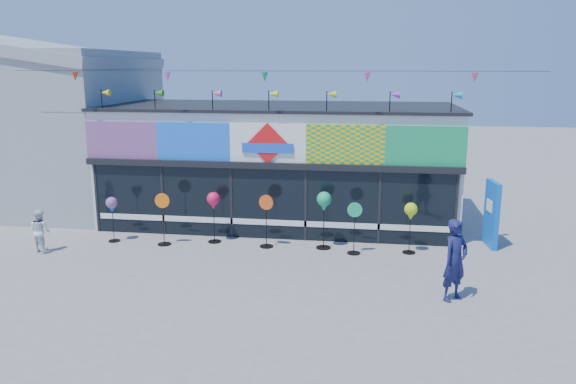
% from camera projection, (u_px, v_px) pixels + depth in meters
% --- Properties ---
extents(ground, '(80.00, 80.00, 0.00)m').
position_uv_depth(ground, '(246.00, 277.00, 14.82)').
color(ground, slate).
rests_on(ground, ground).
extents(kite_shop, '(16.00, 5.70, 5.31)m').
position_uv_depth(kite_shop, '(281.00, 163.00, 20.10)').
color(kite_shop, silver).
rests_on(kite_shop, ground).
extents(neighbour_building, '(8.18, 7.20, 6.87)m').
position_uv_depth(neighbour_building, '(36.00, 124.00, 22.28)').
color(neighbour_building, '#939698').
rests_on(neighbour_building, ground).
extents(blue_sign, '(0.28, 1.03, 2.04)m').
position_uv_depth(blue_sign, '(492.00, 214.00, 17.15)').
color(blue_sign, blue).
rests_on(blue_sign, ground).
extents(spinner_0, '(0.37, 0.37, 1.45)m').
position_uv_depth(spinner_0, '(112.00, 206.00, 17.57)').
color(spinner_0, black).
rests_on(spinner_0, ground).
extents(spinner_1, '(0.46, 0.42, 1.64)m').
position_uv_depth(spinner_1, '(163.00, 218.00, 17.30)').
color(spinner_1, black).
rests_on(spinner_1, ground).
extents(spinner_2, '(0.41, 0.41, 1.62)m').
position_uv_depth(spinner_2, '(213.00, 202.00, 17.47)').
color(spinner_2, black).
rests_on(spinner_2, ground).
extents(spinner_3, '(0.46, 0.42, 1.64)m').
position_uv_depth(spinner_3, '(266.00, 220.00, 17.09)').
color(spinner_3, black).
rests_on(spinner_3, ground).
extents(spinner_4, '(0.45, 0.45, 1.77)m').
position_uv_depth(spinner_4, '(324.00, 203.00, 16.85)').
color(spinner_4, black).
rests_on(spinner_4, ground).
extents(spinner_5, '(0.44, 0.40, 1.56)m').
position_uv_depth(spinner_5, '(354.00, 227.00, 16.48)').
color(spinner_5, black).
rests_on(spinner_5, ground).
extents(spinner_6, '(0.39, 0.39, 1.54)m').
position_uv_depth(spinner_6, '(411.00, 213.00, 16.45)').
color(spinner_6, black).
rests_on(spinner_6, ground).
extents(adult_man, '(0.85, 0.83, 1.97)m').
position_uv_depth(adult_man, '(455.00, 260.00, 13.18)').
color(adult_man, '#171948').
rests_on(adult_man, ground).
extents(child, '(0.71, 0.54, 1.30)m').
position_uv_depth(child, '(40.00, 231.00, 16.70)').
color(child, white).
rests_on(child, ground).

